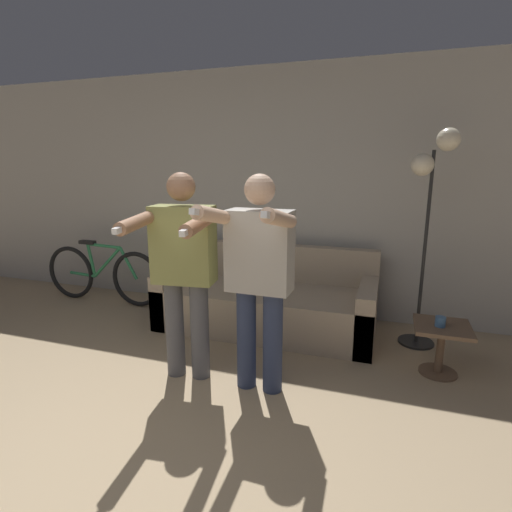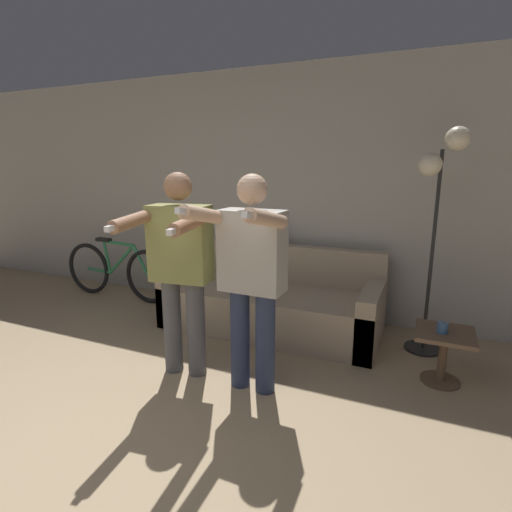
% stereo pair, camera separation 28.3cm
% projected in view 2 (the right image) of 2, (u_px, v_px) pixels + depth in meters
% --- Properties ---
extents(ground_plane, '(16.00, 16.00, 0.00)m').
position_uv_depth(ground_plane, '(22.00, 507.00, 1.92)').
color(ground_plane, tan).
extents(wall_back, '(10.00, 0.05, 2.60)m').
position_uv_depth(wall_back, '(265.00, 193.00, 4.38)').
color(wall_back, '#B7B2A8').
rests_on(wall_back, ground_plane).
extents(couch, '(2.11, 0.89, 0.79)m').
position_uv_depth(couch, '(272.00, 303.00, 3.99)').
color(couch, tan).
rests_on(couch, ground_plane).
extents(person_left, '(0.57, 0.72, 1.56)m').
position_uv_depth(person_left, '(180.00, 263.00, 2.96)').
color(person_left, '#56565B').
rests_on(person_left, ground_plane).
extents(person_right, '(0.52, 0.67, 1.55)m').
position_uv_depth(person_right, '(251.00, 270.00, 2.73)').
color(person_right, '#2D3856').
rests_on(person_right, ground_plane).
extents(cat, '(0.51, 0.11, 0.16)m').
position_uv_depth(cat, '(266.00, 237.00, 4.24)').
color(cat, '#B7AD9E').
rests_on(cat, couch).
extents(floor_lamp, '(0.37, 0.31, 1.90)m').
position_uv_depth(floor_lamp, '(440.00, 187.00, 3.23)').
color(floor_lamp, black).
rests_on(floor_lamp, ground_plane).
extents(side_table, '(0.41, 0.41, 0.40)m').
position_uv_depth(side_table, '(444.00, 346.00, 2.97)').
color(side_table, brown).
rests_on(side_table, ground_plane).
extents(cup, '(0.08, 0.08, 0.08)m').
position_uv_depth(cup, '(442.00, 328.00, 2.91)').
color(cup, '#3D6693').
rests_on(cup, side_table).
extents(bicycle, '(1.59, 0.07, 0.74)m').
position_uv_depth(bicycle, '(117.00, 271.00, 4.87)').
color(bicycle, black).
rests_on(bicycle, ground_plane).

